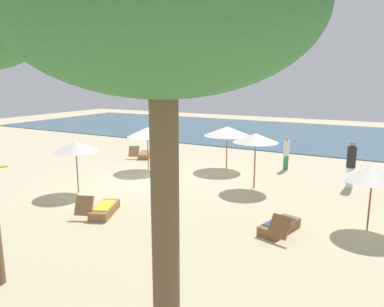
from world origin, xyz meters
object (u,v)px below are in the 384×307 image
(lounger_2, at_px, (103,209))
(lounger_1, at_px, (144,155))
(umbrella_1, at_px, (373,172))
(umbrella_2, at_px, (76,147))
(umbrella_4, at_px, (227,131))
(umbrella_0, at_px, (147,132))
(palm_2, at_px, (162,17))
(person_0, at_px, (286,153))
(person_1, at_px, (351,164))
(lounger_0, at_px, (279,227))
(umbrella_3, at_px, (256,138))

(lounger_2, bearing_deg, lounger_1, 117.43)
(lounger_1, bearing_deg, umbrella_1, -23.51)
(umbrella_2, xyz_separation_m, umbrella_4, (3.61, 6.44, 0.06))
(umbrella_0, bearing_deg, umbrella_1, -16.33)
(umbrella_1, bearing_deg, palm_2, -101.36)
(umbrella_0, height_order, person_0, umbrella_0)
(umbrella_2, xyz_separation_m, person_1, (9.40, 5.92, -0.86))
(lounger_0, height_order, lounger_1, lounger_0)
(umbrella_1, distance_m, umbrella_3, 5.10)
(umbrella_0, relative_size, umbrella_2, 1.04)
(palm_2, bearing_deg, umbrella_3, 104.02)
(umbrella_1, distance_m, palm_2, 9.21)
(umbrella_2, xyz_separation_m, lounger_1, (-1.64, 6.68, -1.68))
(umbrella_2, relative_size, person_1, 1.05)
(umbrella_1, distance_m, person_1, 4.64)
(lounger_0, relative_size, palm_2, 0.30)
(umbrella_3, bearing_deg, person_0, 84.87)
(umbrella_4, bearing_deg, umbrella_2, -119.32)
(palm_2, bearing_deg, person_0, 99.29)
(umbrella_3, relative_size, palm_2, 0.38)
(umbrella_4, height_order, person_1, umbrella_4)
(lounger_1, height_order, lounger_2, lounger_2)
(umbrella_0, distance_m, lounger_2, 6.49)
(lounger_2, height_order, person_0, person_0)
(lounger_0, xyz_separation_m, palm_2, (0.56, -6.98, 4.84))
(umbrella_1, xyz_separation_m, palm_2, (-1.70, -8.45, 3.25))
(umbrella_3, distance_m, umbrella_4, 3.41)
(umbrella_0, relative_size, umbrella_4, 0.93)
(umbrella_4, xyz_separation_m, lounger_1, (-5.25, 0.24, -1.74))
(umbrella_0, distance_m, person_0, 6.92)
(umbrella_4, relative_size, lounger_1, 1.30)
(lounger_0, height_order, palm_2, palm_2)
(umbrella_3, relative_size, umbrella_4, 1.00)
(person_1, height_order, palm_2, palm_2)
(lounger_0, bearing_deg, umbrella_1, 33.18)
(lounger_1, bearing_deg, person_0, 7.24)
(lounger_2, xyz_separation_m, person_1, (6.84, 7.32, 0.82))
(lounger_1, xyz_separation_m, palm_2, (10.31, -13.68, 4.85))
(umbrella_0, xyz_separation_m, umbrella_1, (10.11, -2.96, -0.12))
(umbrella_1, xyz_separation_m, person_0, (-4.10, 6.23, -0.92))
(umbrella_1, xyz_separation_m, umbrella_4, (-6.76, 4.99, 0.14))
(lounger_2, xyz_separation_m, palm_2, (6.12, -5.59, 4.84))
(umbrella_2, relative_size, umbrella_4, 0.90)
(umbrella_4, relative_size, person_1, 1.17)
(lounger_1, bearing_deg, lounger_0, -34.49)
(lounger_1, xyz_separation_m, lounger_2, (4.20, -8.08, 0.01))
(umbrella_1, height_order, umbrella_2, umbrella_2)
(umbrella_2, bearing_deg, umbrella_4, 60.68)
(umbrella_1, bearing_deg, lounger_1, 156.49)
(umbrella_0, relative_size, lounger_1, 1.21)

